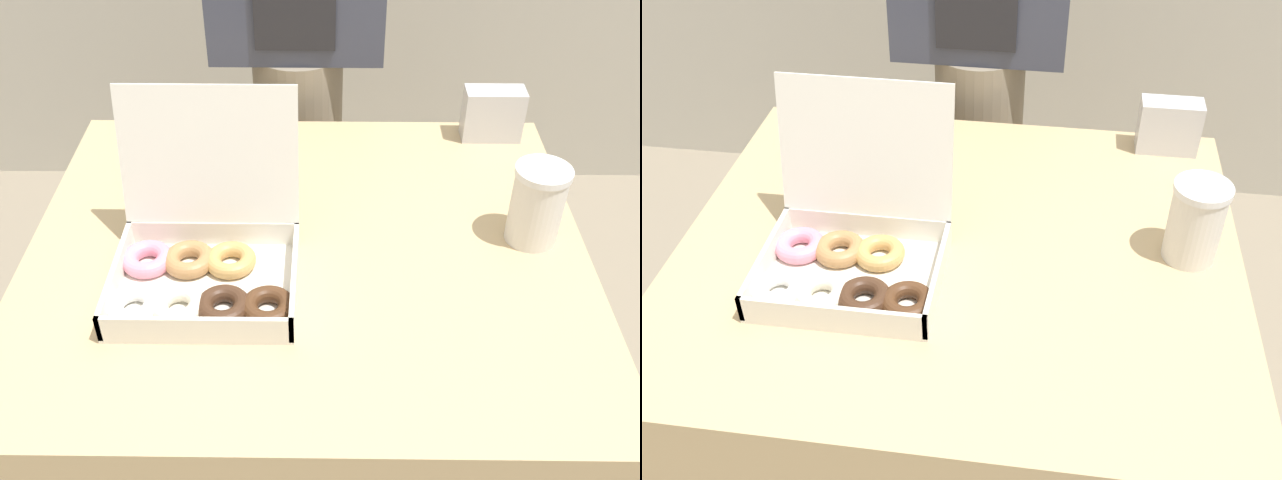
# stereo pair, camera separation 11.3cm
# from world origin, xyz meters

# --- Properties ---
(table) EXTENTS (0.98, 0.87, 0.78)m
(table) POSITION_xyz_m (0.00, 0.00, 0.39)
(table) COLOR tan
(table) RESTS_ON ground_plane
(donut_box) EXTENTS (0.33, 0.29, 0.28)m
(donut_box) POSITION_xyz_m (-0.17, -0.10, 0.82)
(donut_box) COLOR white
(donut_box) RESTS_ON table
(coffee_cup) EXTENTS (0.10, 0.10, 0.15)m
(coffee_cup) POSITION_xyz_m (0.40, 0.03, 0.85)
(coffee_cup) COLOR silver
(coffee_cup) RESTS_ON table
(napkin_holder) EXTENTS (0.12, 0.06, 0.11)m
(napkin_holder) POSITION_xyz_m (0.38, 0.37, 0.83)
(napkin_holder) COLOR silver
(napkin_holder) RESTS_ON table
(person_customer) EXTENTS (0.39, 0.22, 1.63)m
(person_customer) POSITION_xyz_m (-0.04, 0.62, 0.90)
(person_customer) COLOR gray
(person_customer) RESTS_ON ground_plane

